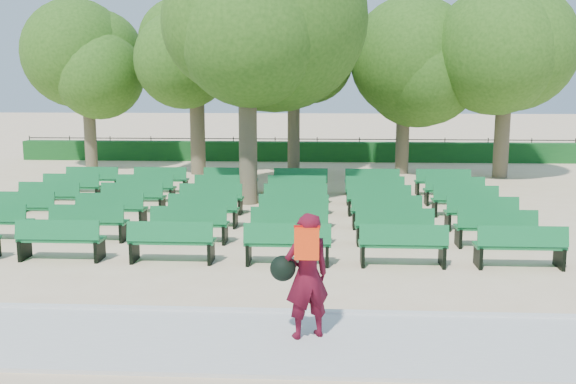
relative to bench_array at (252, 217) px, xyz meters
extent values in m
plane|color=beige|center=(0.61, -0.85, -0.09)|extent=(120.00, 120.00, 0.00)
cube|color=beige|center=(0.61, -8.25, -0.06)|extent=(30.00, 2.20, 0.06)
cube|color=silver|center=(0.61, -7.10, -0.04)|extent=(30.00, 0.12, 0.10)
cube|color=#144F1C|center=(0.61, 13.15, 0.36)|extent=(26.00, 0.70, 0.90)
cube|color=#126A32|center=(0.00, 0.01, 0.35)|extent=(1.79, 0.58, 0.06)
cube|color=#126A32|center=(0.00, -0.19, 0.60)|extent=(1.77, 0.23, 0.41)
cylinder|color=brown|center=(-0.37, 2.40, 1.73)|extent=(0.56, 0.56, 3.65)
ellipsoid|color=#315E19|center=(-0.37, 2.40, 5.08)|extent=(5.52, 5.52, 4.97)
imported|color=#4F0B1B|center=(1.70, -8.09, 0.88)|extent=(0.79, 0.67, 1.83)
cube|color=#FF390D|center=(1.70, -8.30, 1.41)|extent=(0.34, 0.17, 0.43)
sphere|color=black|center=(1.36, -8.15, 1.00)|extent=(0.37, 0.37, 0.37)
camera|label=1|loc=(1.92, -16.86, 3.60)|focal=40.00mm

